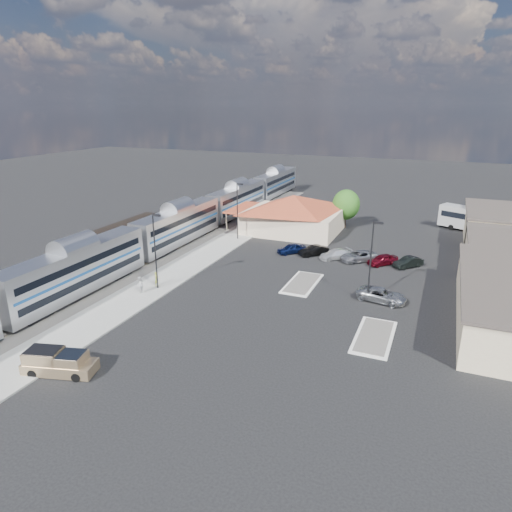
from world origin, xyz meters
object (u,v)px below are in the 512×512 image
at_px(station_depot, 293,213).
at_px(suv, 382,295).
at_px(pickup_truck, 60,363).
at_px(coach_bus, 478,219).

bearing_deg(station_depot, suv, -52.57).
height_order(pickup_truck, coach_bus, coach_bus).
bearing_deg(suv, pickup_truck, 148.66).
distance_m(station_depot, pickup_truck, 47.81).
bearing_deg(suv, station_depot, 47.95).
relative_size(station_depot, coach_bus, 1.47).
bearing_deg(suv, coach_bus, -6.59).
bearing_deg(coach_bus, pickup_truck, 176.10).
xyz_separation_m(pickup_truck, suv, (21.62, 24.13, -0.19)).
bearing_deg(coach_bus, suv, -172.19).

